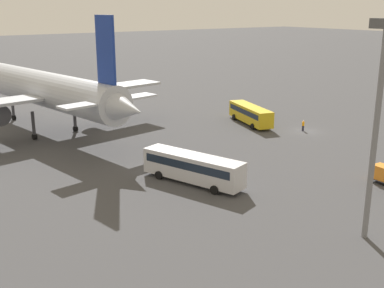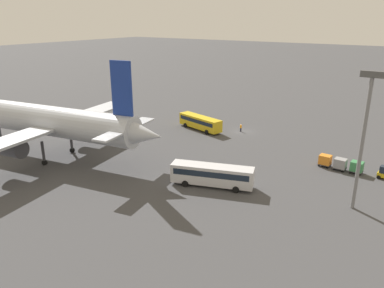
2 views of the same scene
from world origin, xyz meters
name	(u,v)px [view 2 (image 2 of 2)]	position (x,y,z in m)	size (l,w,h in m)	color
ground_plane	(242,132)	(0.00, 0.00, 0.00)	(600.00, 600.00, 0.00)	#424244
airplane	(49,121)	(21.88, 34.36, 6.96)	(46.76, 39.78, 18.49)	#B2B7C1
shuttle_bus_near	(200,122)	(8.89, 3.97, 1.87)	(12.16, 5.69, 3.11)	gold
shuttle_bus_far	(212,174)	(-9.02, 28.60, 2.00)	(12.87, 6.51, 3.35)	silver
worker_person	(241,128)	(0.35, 0.13, 0.87)	(0.38, 0.38, 1.74)	#1E1E2D
cargo_cart_green	(357,167)	(-26.55, 10.98, 1.19)	(2.08, 1.79, 2.06)	#38383D
cargo_cart_grey	(340,164)	(-23.93, 11.09, 1.19)	(2.08, 1.79, 2.06)	#38383D
cargo_cart_orange	(325,160)	(-21.32, 10.77, 1.19)	(2.08, 1.79, 2.06)	#38383D
light_pole	(364,129)	(-28.63, 23.93, 11.34)	(2.80, 0.70, 18.63)	slate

